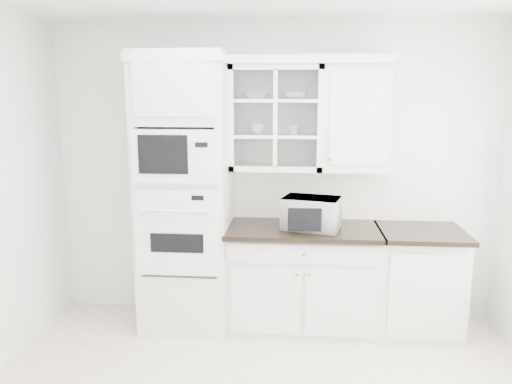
{
  "coord_description": "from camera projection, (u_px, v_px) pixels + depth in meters",
  "views": [
    {
      "loc": [
        0.22,
        -2.77,
        2.05
      ],
      "look_at": [
        -0.1,
        1.05,
        1.3
      ],
      "focal_mm": 35.0,
      "sensor_mm": 36.0,
      "label": 1
    }
  ],
  "objects": [
    {
      "name": "room_shell",
      "position": [
        263.0,
        137.0,
        3.2
      ],
      "size": [
        4.0,
        3.5,
        2.7
      ],
      "color": "white",
      "rests_on": "ground"
    },
    {
      "name": "oven_column",
      "position": [
        185.0,
        194.0,
        4.34
      ],
      "size": [
        0.76,
        0.68,
        2.4
      ],
      "color": "silver",
      "rests_on": "ground"
    },
    {
      "name": "base_cabinet_run",
      "position": [
        302.0,
        277.0,
        4.42
      ],
      "size": [
        1.32,
        0.67,
        0.92
      ],
      "color": "silver",
      "rests_on": "ground"
    },
    {
      "name": "extra_base_cabinet",
      "position": [
        418.0,
        280.0,
        4.34
      ],
      "size": [
        0.72,
        0.67,
        0.92
      ],
      "color": "silver",
      "rests_on": "ground"
    },
    {
      "name": "upper_cabinet_glass",
      "position": [
        276.0,
        118.0,
        4.31
      ],
      "size": [
        0.8,
        0.33,
        0.9
      ],
      "color": "silver",
      "rests_on": "room_shell"
    },
    {
      "name": "upper_cabinet_solid",
      "position": [
        355.0,
        118.0,
        4.25
      ],
      "size": [
        0.55,
        0.33,
        0.9
      ],
      "primitive_type": "cube",
      "color": "silver",
      "rests_on": "room_shell"
    },
    {
      "name": "crown_molding",
      "position": [
        264.0,
        60.0,
        4.2
      ],
      "size": [
        2.14,
        0.38,
        0.07
      ],
      "primitive_type": "cube",
      "color": "white",
      "rests_on": "room_shell"
    },
    {
      "name": "countertop_microwave",
      "position": [
        312.0,
        213.0,
        4.26
      ],
      "size": [
        0.55,
        0.5,
        0.27
      ],
      "primitive_type": "imported",
      "rotation": [
        0.0,
        0.0,
        2.89
      ],
      "color": "white",
      "rests_on": "base_cabinet_run"
    },
    {
      "name": "bowl_a",
      "position": [
        256.0,
        96.0,
        4.29
      ],
      "size": [
        0.24,
        0.24,
        0.06
      ],
      "primitive_type": "imported",
      "rotation": [
        0.0,
        0.0,
        0.02
      ],
      "color": "white",
      "rests_on": "upper_cabinet_glass"
    },
    {
      "name": "bowl_b",
      "position": [
        295.0,
        96.0,
        4.27
      ],
      "size": [
        0.24,
        0.24,
        0.06
      ],
      "primitive_type": "imported",
      "rotation": [
        0.0,
        0.0,
        -0.27
      ],
      "color": "white",
      "rests_on": "upper_cabinet_glass"
    },
    {
      "name": "cup_a",
      "position": [
        258.0,
        129.0,
        4.34
      ],
      "size": [
        0.15,
        0.15,
        0.1
      ],
      "primitive_type": "imported",
      "rotation": [
        0.0,
        0.0,
        -0.29
      ],
      "color": "white",
      "rests_on": "upper_cabinet_glass"
    },
    {
      "name": "cup_b",
      "position": [
        294.0,
        129.0,
        4.33
      ],
      "size": [
        0.11,
        0.11,
        0.09
      ],
      "primitive_type": "imported",
      "rotation": [
        0.0,
        0.0,
        -0.23
      ],
      "color": "white",
      "rests_on": "upper_cabinet_glass"
    }
  ]
}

